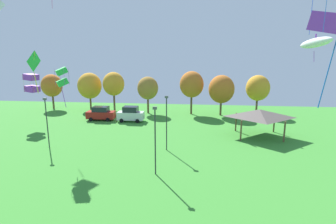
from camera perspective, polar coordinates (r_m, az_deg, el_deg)
kite_flying_1 at (r=14.08m, az=32.74°, el=19.16°), size 2.17×2.18×5.93m
kite_flying_3 at (r=43.94m, az=-27.54°, el=5.63°), size 1.97×1.92×2.75m
kite_flying_4 at (r=27.93m, az=-22.07°, el=7.08°), size 1.48×1.45×4.03m
kite_flying_9 at (r=21.46m, az=-27.13°, el=9.41°), size 0.40×1.54×3.08m
kite_flying_10 at (r=35.57m, az=29.45°, el=12.99°), size 2.58×5.11×3.16m
parked_car_leftmost at (r=44.50m, az=-14.40°, el=-0.30°), size 4.59×2.19×2.27m
parked_car_second_from_left at (r=42.61m, az=-8.12°, el=-0.46°), size 4.19×2.10×2.47m
park_pavilion at (r=35.98m, az=19.29°, el=-0.27°), size 6.70×5.69×3.60m
light_post_0 at (r=22.79m, az=-2.81°, el=-5.44°), size 0.36×0.20×6.13m
light_post_1 at (r=28.72m, az=-0.32°, el=-1.75°), size 0.36×0.20×6.14m
light_post_2 at (r=32.70m, az=-24.89°, el=-1.52°), size 0.36×0.20×5.79m
treeline_tree_0 at (r=56.86m, az=-23.97°, el=5.27°), size 4.02×4.02×6.90m
treeline_tree_1 at (r=53.66m, az=-16.69°, el=5.48°), size 4.60×4.60×7.24m
treeline_tree_2 at (r=51.00m, az=-11.77°, el=5.99°), size 4.06×4.06×7.46m
treeline_tree_3 at (r=48.10m, az=-4.42°, el=5.18°), size 3.80×3.80×6.75m
treeline_tree_4 at (r=47.31m, az=5.17°, el=5.98°), size 4.29×4.29×7.78m
treeline_tree_5 at (r=47.06m, az=11.56°, el=4.87°), size 4.50×4.50×7.17m
treeline_tree_6 at (r=49.93m, az=18.96°, el=4.95°), size 4.19×4.19×7.07m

